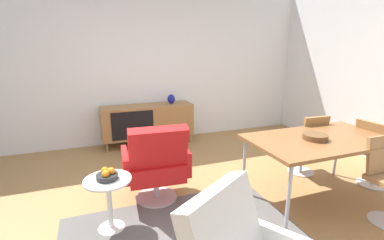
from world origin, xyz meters
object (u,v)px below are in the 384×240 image
lounge_chair_red (156,163)px  fruit_bowl (107,175)px  sideboard (148,121)px  vase_cobalt (171,99)px  side_table_round (109,198)px  dining_table (321,142)px  wooden_bowl_on_table (315,137)px  dining_chair_far_end (375,151)px  dining_chair_back_right (307,142)px

lounge_chair_red → fruit_bowl: size_ratio=4.73×
sideboard → vase_cobalt: (0.44, 0.00, 0.37)m
sideboard → side_table_round: 2.42m
sideboard → dining_table: 2.92m
vase_cobalt → side_table_round: (-1.28, -2.27, -0.48)m
dining_table → lounge_chair_red: 1.84m
sideboard → lounge_chair_red: 1.97m
wooden_bowl_on_table → side_table_round: size_ratio=0.50×
vase_cobalt → side_table_round: size_ratio=0.33×
dining_chair_far_end → dining_chair_back_right: size_ratio=1.00×
sideboard → fruit_bowl: size_ratio=8.00×
wooden_bowl_on_table → lounge_chair_red: size_ratio=0.27×
sideboard → dining_chair_far_end: (2.31, -2.54, 0.03)m
side_table_round → wooden_bowl_on_table: bearing=-7.3°
dining_chair_back_right → lounge_chair_red: (-2.07, 0.02, -0.00)m
side_table_round → fruit_bowl: 0.24m
vase_cobalt → dining_chair_far_end: 3.17m
dining_chair_far_end → side_table_round: size_ratio=1.65×
lounge_chair_red → fruit_bowl: (-0.53, -0.32, 0.09)m
vase_cobalt → dining_chair_far_end: vase_cobalt is taller
vase_cobalt → dining_chair_far_end: size_ratio=0.20×
dining_chair_far_end → dining_chair_back_right: (-0.54, 0.56, 0.00)m
dining_table → fruit_bowl: dining_table is taller
wooden_bowl_on_table → fruit_bowl: 2.18m
wooden_bowl_on_table → lounge_chair_red: (-1.62, 0.60, -0.30)m
dining_table → sideboard: bearing=119.4°
side_table_round → fruit_bowl: (0.00, 0.00, 0.24)m
wooden_bowl_on_table → dining_table: bearing=7.6°
vase_cobalt → dining_table: (0.98, -2.53, -0.11)m
dining_table → fruit_bowl: 2.28m
dining_table → dining_chair_far_end: (0.89, -0.00, -0.23)m
dining_chair_back_right → wooden_bowl_on_table: bearing=-128.4°
lounge_chair_red → side_table_round: (-0.54, -0.32, -0.15)m
wooden_bowl_on_table → dining_chair_back_right: bearing=51.6°
vase_cobalt → side_table_round: 2.65m
vase_cobalt → lounge_chair_red: (-0.75, -1.95, -0.34)m
dining_chair_back_right → vase_cobalt: bearing=123.9°
sideboard → wooden_bowl_on_table: size_ratio=6.15×
dining_chair_back_right → fruit_bowl: 2.63m
sideboard → lounge_chair_red: size_ratio=1.69×
dining_table → dining_chair_far_end: 0.92m
wooden_bowl_on_table → fruit_bowl: (-2.15, 0.28, -0.21)m
wooden_bowl_on_table → vase_cobalt: bearing=108.9°
dining_chair_back_right → side_table_round: (-2.61, -0.30, -0.15)m
lounge_chair_red → sideboard: bearing=81.2°
vase_cobalt → dining_chair_back_right: bearing=-56.1°
dining_chair_far_end → fruit_bowl: dining_chair_far_end is taller
sideboard → vase_cobalt: size_ratio=9.46×
dining_chair_far_end → side_table_round: (-3.15, 0.27, -0.15)m
vase_cobalt → dining_table: size_ratio=0.11×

